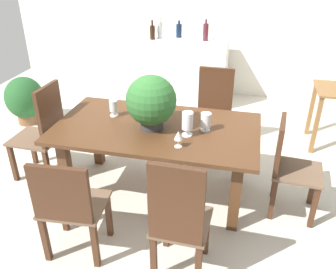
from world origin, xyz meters
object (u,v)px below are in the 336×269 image
at_px(dining_table, 156,137).
at_px(chair_far_right, 214,108).
at_px(crystal_vase_left, 114,107).
at_px(wine_bottle_amber, 179,30).
at_px(wine_bottle_tall, 160,29).
at_px(wine_glass, 178,136).
at_px(chair_foot_end, 288,163).
at_px(crystal_vase_center_near, 187,122).
at_px(wine_bottle_clear, 206,32).
at_px(chair_near_right, 179,219).
at_px(wine_bottle_dark, 152,32).
at_px(crystal_vase_right, 206,121).
at_px(flower_centerpiece, 151,101).
at_px(kitchen_counter, 170,69).
at_px(chair_head_end, 44,130).
at_px(potted_plant_floor, 25,99).

distance_m(dining_table, chair_far_right, 1.08).
xyz_separation_m(crystal_vase_left, wine_bottle_amber, (0.16, 2.31, 0.26)).
distance_m(wine_bottle_tall, wine_bottle_amber, 0.29).
height_order(chair_far_right, wine_bottle_amber, wine_bottle_amber).
bearing_deg(wine_glass, wine_bottle_amber, 101.84).
distance_m(chair_foot_end, crystal_vase_center_near, 0.97).
height_order(chair_far_right, wine_bottle_clear, wine_bottle_clear).
bearing_deg(wine_bottle_tall, wine_glass, -72.34).
bearing_deg(chair_foot_end, crystal_vase_center_near, 102.12).
bearing_deg(crystal_vase_center_near, wine_glass, -99.70).
bearing_deg(chair_near_right, wine_bottle_dark, -70.15).
xyz_separation_m(crystal_vase_left, crystal_vase_right, (0.91, -0.10, 0.00)).
height_order(wine_bottle_amber, wine_bottle_dark, wine_bottle_dark).
height_order(dining_table, wine_bottle_clear, wine_bottle_clear).
distance_m(dining_table, crystal_vase_left, 0.52).
xyz_separation_m(flower_centerpiece, crystal_vase_left, (-0.43, 0.16, -0.17)).
xyz_separation_m(chair_near_right, wine_bottle_dark, (-1.07, 3.20, 0.53)).
xyz_separation_m(crystal_vase_center_near, wine_bottle_clear, (-0.20, 2.42, 0.24)).
height_order(crystal_vase_left, wine_bottle_clear, wine_bottle_clear).
bearing_deg(crystal_vase_left, wine_bottle_dark, 95.23).
bearing_deg(crystal_vase_center_near, crystal_vase_left, 163.22).
distance_m(crystal_vase_right, kitchen_counter, 2.54).
xyz_separation_m(kitchen_counter, wine_bottle_tall, (-0.14, -0.06, 0.62)).
bearing_deg(crystal_vase_right, chair_far_right, 91.68).
xyz_separation_m(chair_foot_end, flower_centerpiece, (-1.24, -0.04, 0.49)).
relative_size(chair_foot_end, wine_bottle_amber, 3.71).
bearing_deg(chair_foot_end, wine_bottle_amber, 36.87).
relative_size(chair_head_end, chair_foot_end, 1.14).
relative_size(wine_bottle_amber, potted_plant_floor, 0.37).
relative_size(crystal_vase_left, crystal_vase_right, 0.96).
bearing_deg(dining_table, wine_bottle_dark, 106.36).
relative_size(wine_bottle_clear, wine_bottle_dark, 1.10).
distance_m(chair_near_right, kitchen_counter, 3.47).
height_order(crystal_vase_center_near, potted_plant_floor, crystal_vase_center_near).
bearing_deg(crystal_vase_center_near, chair_head_end, 176.16).
height_order(chair_head_end, wine_bottle_tall, wine_bottle_tall).
xyz_separation_m(crystal_vase_right, wine_glass, (-0.18, -0.34, 0.00)).
bearing_deg(wine_glass, kitchen_counter, 104.52).
xyz_separation_m(crystal_vase_right, wine_bottle_dark, (-1.10, 2.19, 0.26)).
bearing_deg(wine_bottle_tall, wine_bottle_dark, -130.29).
height_order(flower_centerpiece, wine_glass, flower_centerpiece).
xyz_separation_m(chair_head_end, crystal_vase_center_near, (1.49, -0.10, 0.31)).
distance_m(dining_table, potted_plant_floor, 2.44).
distance_m(crystal_vase_center_near, wine_bottle_amber, 2.62).
height_order(chair_near_right, wine_bottle_amber, wine_bottle_amber).
bearing_deg(wine_bottle_dark, chair_foot_end, -50.03).
xyz_separation_m(crystal_vase_left, crystal_vase_center_near, (0.77, -0.23, 0.04)).
distance_m(crystal_vase_right, wine_bottle_dark, 2.47).
bearing_deg(chair_near_right, wine_bottle_clear, -83.29).
height_order(chair_head_end, potted_plant_floor, chair_head_end).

